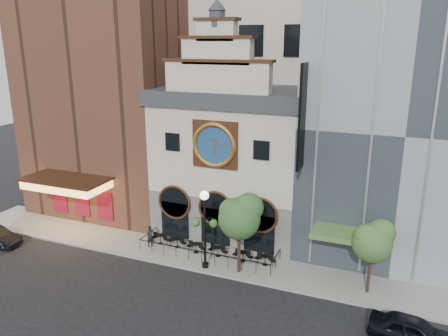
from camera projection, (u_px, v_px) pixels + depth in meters
ground at (194, 272)px, 31.38m from camera, size 120.00×120.00×0.00m
sidewalk at (209, 256)px, 33.58m from camera, size 44.00×5.00×0.15m
clock_building at (234, 156)px, 36.48m from camera, size 12.60×8.78×18.65m
theater_building at (114, 78)px, 41.40m from camera, size 14.00×15.60×25.00m
retail_building at (406, 122)px, 32.77m from camera, size 14.00×14.40×20.00m
cafe_railing at (208, 249)px, 33.44m from camera, size 10.60×2.60×0.90m
bistro_0 at (160, 238)px, 35.31m from camera, size 1.58×0.68×0.90m
bistro_1 at (177, 242)px, 34.69m from camera, size 1.58×0.68×0.90m
bistro_2 at (196, 247)px, 33.80m from camera, size 1.58×0.68×0.90m
bistro_3 at (218, 250)px, 33.25m from camera, size 1.58×0.68×0.90m
bistro_4 at (243, 255)px, 32.48m from camera, size 1.58×0.68×0.90m
bistro_5 at (265, 259)px, 31.92m from camera, size 1.58×0.68×0.90m
car_right at (414, 332)px, 23.65m from camera, size 4.93×2.46×1.62m
pedestrian at (150, 236)px, 34.73m from camera, size 0.68×0.76×1.76m
lamppost at (205, 221)px, 30.74m from camera, size 1.81×0.98×5.86m
tree_left at (240, 215)px, 29.95m from camera, size 3.05×2.94×5.88m
tree_right at (373, 240)px, 27.58m from camera, size 2.63×2.53×5.07m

